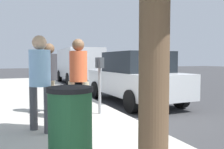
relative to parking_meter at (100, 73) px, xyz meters
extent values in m
plane|color=#38383A|center=(-0.80, -0.57, -1.17)|extent=(80.00, 80.00, 0.00)
cylinder|color=gray|center=(0.00, 0.00, -0.44)|extent=(0.07, 0.07, 1.15)
cube|color=#383D42|center=(-0.10, 0.00, 0.26)|extent=(0.16, 0.11, 0.26)
cube|color=#383D42|center=(0.10, 0.00, 0.26)|extent=(0.16, 0.11, 0.26)
cube|color=#268C33|center=(-0.10, -0.06, 0.28)|extent=(0.10, 0.01, 0.10)
cube|color=#268C33|center=(0.10, -0.06, 0.28)|extent=(0.10, 0.01, 0.10)
cylinder|color=tan|center=(-0.21, 0.76, -0.58)|extent=(0.15, 0.15, 0.86)
cylinder|color=tan|center=(-0.51, 0.51, -0.58)|extent=(0.15, 0.15, 0.86)
cylinder|color=#D85933|center=(-0.36, 0.63, 0.19)|extent=(0.40, 0.40, 0.68)
sphere|color=brown|center=(-0.36, 0.63, 0.67)|extent=(0.27, 0.27, 0.27)
cylinder|color=#47474C|center=(-0.82, 1.64, -0.59)|extent=(0.15, 0.15, 0.86)
cylinder|color=#47474C|center=(-1.14, 1.42, -0.59)|extent=(0.15, 0.15, 0.86)
cylinder|color=#8CB7E0|center=(-0.98, 1.53, 0.18)|extent=(0.39, 0.39, 0.68)
sphere|color=tan|center=(-0.98, 1.53, 0.66)|extent=(0.27, 0.27, 0.27)
cylinder|color=tan|center=(0.74, 1.06, -0.60)|extent=(0.15, 0.15, 0.84)
cylinder|color=tan|center=(0.39, 1.22, -0.60)|extent=(0.15, 0.15, 0.84)
cylinder|color=#333338|center=(0.56, 1.14, 0.15)|extent=(0.38, 0.38, 0.66)
sphere|color=brown|center=(0.56, 1.14, 0.62)|extent=(0.26, 0.26, 0.26)
cube|color=silver|center=(1.86, -1.92, -0.46)|extent=(4.45, 1.97, 0.76)
cube|color=black|center=(1.66, -1.93, 0.26)|extent=(2.25, 1.76, 0.68)
cylinder|color=black|center=(3.26, -1.01, -0.84)|extent=(0.67, 0.24, 0.66)
cylinder|color=black|center=(3.31, -2.75, -0.84)|extent=(0.67, 0.24, 0.66)
cylinder|color=black|center=(0.40, -1.09, -0.84)|extent=(0.67, 0.24, 0.66)
cylinder|color=black|center=(0.45, -2.84, -0.84)|extent=(0.67, 0.24, 0.66)
cube|color=silver|center=(9.49, -1.92, 0.11)|extent=(5.27, 2.18, 1.80)
cylinder|color=black|center=(11.21, -1.03, -0.79)|extent=(0.77, 0.25, 0.76)
cylinder|color=black|center=(11.15, -2.93, -0.79)|extent=(0.77, 0.25, 0.76)
cylinder|color=black|center=(7.84, -0.91, -0.79)|extent=(0.77, 0.25, 0.76)
cylinder|color=black|center=(7.77, -2.81, -0.79)|extent=(0.77, 0.25, 0.76)
cylinder|color=brown|center=(-3.51, 0.64, 0.58)|extent=(0.32, 0.32, 3.20)
cylinder|color=#1E4C2D|center=(-2.65, 1.34, -0.54)|extent=(0.56, 0.56, 0.95)
cylinder|color=black|center=(-2.65, 1.34, -0.04)|extent=(0.59, 0.59, 0.06)
camera|label=1|loc=(-5.70, 2.01, 0.34)|focal=39.12mm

